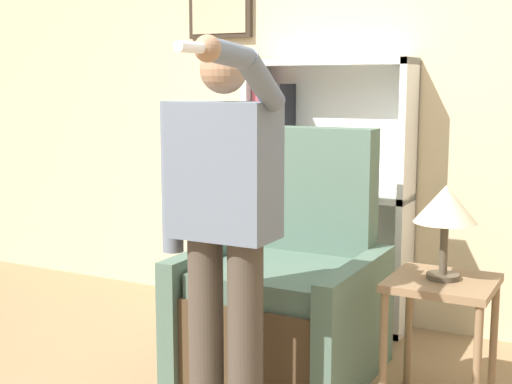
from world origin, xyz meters
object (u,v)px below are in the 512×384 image
Objects in this scene: armchair at (287,298)px; side_table at (442,301)px; bookcase at (310,195)px; table_lamp at (445,208)px; person_standing at (223,221)px.

armchair reaches higher than side_table.
bookcase is 1.40m from table_lamp.
person_standing is at bearing -136.93° from table_lamp.
bookcase is 0.94m from armchair.
table_lamp reaches higher than side_table.
table_lamp is at bearing -6.85° from armchair.
armchair is at bearing 173.15° from table_lamp.
person_standing reaches higher than table_lamp.
bookcase is 1.43m from side_table.
armchair is 0.76× the size of person_standing.
armchair is (0.23, -0.82, -0.42)m from bookcase.
side_table is at bearing -6.85° from armchair.
bookcase is 1.65m from person_standing.
person_standing is at bearing -84.25° from armchair.
armchair is at bearing 173.15° from side_table.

